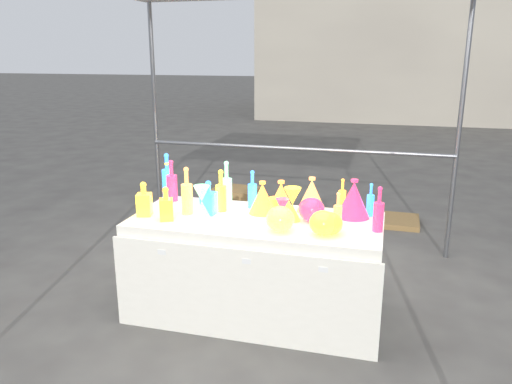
% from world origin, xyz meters
% --- Properties ---
extents(ground, '(80.00, 80.00, 0.00)m').
position_xyz_m(ground, '(0.00, 0.00, 0.00)').
color(ground, '#65635E').
rests_on(ground, ground).
extents(display_table, '(1.84, 0.83, 0.75)m').
position_xyz_m(display_table, '(0.00, -0.01, 0.37)').
color(display_table, white).
rests_on(display_table, ground).
extents(background_building, '(14.00, 6.00, 6.00)m').
position_xyz_m(background_building, '(4.00, 14.00, 3.00)').
color(background_building, beige).
rests_on(background_building, ground).
extents(cardboard_box_closed, '(0.55, 0.42, 0.38)m').
position_xyz_m(cardboard_box_closed, '(-0.80, 2.08, 0.19)').
color(cardboard_box_closed, olive).
rests_on(cardboard_box_closed, ground).
extents(cardboard_box_flat, '(0.73, 0.53, 0.06)m').
position_xyz_m(cardboard_box_flat, '(0.94, 2.41, 0.03)').
color(cardboard_box_flat, olive).
rests_on(cardboard_box_flat, ground).
extents(bottle_0, '(0.09, 0.09, 0.30)m').
position_xyz_m(bottle_0, '(-0.85, 0.35, 0.90)').
color(bottle_0, '#EB4616').
rests_on(bottle_0, display_table).
extents(bottle_1, '(0.10, 0.10, 0.37)m').
position_xyz_m(bottle_1, '(-0.85, 0.35, 0.94)').
color(bottle_1, green).
rests_on(bottle_1, display_table).
extents(bottle_3, '(0.11, 0.11, 0.34)m').
position_xyz_m(bottle_3, '(-0.78, 0.27, 0.92)').
color(bottle_3, '#1A3999').
rests_on(bottle_3, display_table).
extents(bottle_4, '(0.10, 0.10, 0.36)m').
position_xyz_m(bottle_4, '(-0.52, -0.02, 0.93)').
color(bottle_4, '#117053').
rests_on(bottle_4, display_table).
extents(bottle_5, '(0.09, 0.09, 0.38)m').
position_xyz_m(bottle_5, '(-0.28, 0.17, 0.94)').
color(bottle_5, '#CA2885').
rests_on(bottle_5, display_table).
extents(bottle_6, '(0.09, 0.09, 0.32)m').
position_xyz_m(bottle_6, '(-0.30, 0.11, 0.91)').
color(bottle_6, '#EB4616').
rests_on(bottle_6, display_table).
extents(bottle_7, '(0.08, 0.08, 0.30)m').
position_xyz_m(bottle_7, '(-0.10, 0.25, 0.90)').
color(bottle_7, green).
rests_on(bottle_7, display_table).
extents(decanter_0, '(0.12, 0.12, 0.26)m').
position_xyz_m(decanter_0, '(-0.81, -0.14, 0.88)').
color(decanter_0, '#EB4616').
rests_on(decanter_0, display_table).
extents(decanter_1, '(0.13, 0.13, 0.25)m').
position_xyz_m(decanter_1, '(-0.61, -0.19, 0.87)').
color(decanter_1, yellow).
rests_on(decanter_1, display_table).
extents(decanter_2, '(0.11, 0.11, 0.26)m').
position_xyz_m(decanter_2, '(-0.37, 0.01, 0.88)').
color(decanter_2, green).
rests_on(decanter_2, display_table).
extents(hourglass_0, '(0.12, 0.12, 0.19)m').
position_xyz_m(hourglass_0, '(0.16, -0.08, 0.85)').
color(hourglass_0, yellow).
rests_on(hourglass_0, display_table).
extents(hourglass_1, '(0.10, 0.10, 0.19)m').
position_xyz_m(hourglass_1, '(0.21, -0.09, 0.85)').
color(hourglass_1, '#1A3999').
rests_on(hourglass_1, display_table).
extents(hourglass_3, '(0.15, 0.15, 0.24)m').
position_xyz_m(hourglass_3, '(-0.39, -0.06, 0.87)').
color(hourglass_3, '#CA2885').
rests_on(hourglass_3, display_table).
extents(hourglass_4, '(0.16, 0.16, 0.24)m').
position_xyz_m(hourglass_4, '(0.26, 0.03, 0.87)').
color(hourglass_4, '#EB4616').
rests_on(hourglass_4, display_table).
extents(globe_0, '(0.22, 0.22, 0.15)m').
position_xyz_m(globe_0, '(0.51, -0.21, 0.82)').
color(globe_0, '#EB4616').
rests_on(globe_0, display_table).
extents(globe_1, '(0.23, 0.23, 0.15)m').
position_xyz_m(globe_1, '(0.23, -0.21, 0.83)').
color(globe_1, '#117053').
rests_on(globe_1, display_table).
extents(globe_2, '(0.18, 0.18, 0.13)m').
position_xyz_m(globe_2, '(0.56, -0.19, 0.82)').
color(globe_2, yellow).
rests_on(globe_2, display_table).
extents(globe_3, '(0.22, 0.22, 0.15)m').
position_xyz_m(globe_3, '(0.39, 0.05, 0.83)').
color(globe_3, '#1A3999').
rests_on(globe_3, display_table).
extents(lampshade_0, '(0.26, 0.26, 0.26)m').
position_xyz_m(lampshade_0, '(0.16, 0.13, 0.88)').
color(lampshade_0, '#F2FF35').
rests_on(lampshade_0, display_table).
extents(lampshade_1, '(0.24, 0.24, 0.25)m').
position_xyz_m(lampshade_1, '(0.01, 0.14, 0.87)').
color(lampshade_1, '#F2FF35').
rests_on(lampshade_1, display_table).
extents(lampshade_2, '(0.28, 0.28, 0.28)m').
position_xyz_m(lampshade_2, '(0.67, 0.22, 0.89)').
color(lampshade_2, '#1A3999').
rests_on(lampshade_2, display_table).
extents(lampshade_3, '(0.29, 0.29, 0.26)m').
position_xyz_m(lampshade_3, '(0.36, 0.28, 0.88)').
color(lampshade_3, '#117053').
rests_on(lampshade_3, display_table).
extents(bottle_8, '(0.06, 0.06, 0.25)m').
position_xyz_m(bottle_8, '(0.79, 0.29, 0.87)').
color(bottle_8, green).
rests_on(bottle_8, display_table).
extents(bottle_9, '(0.06, 0.06, 0.26)m').
position_xyz_m(bottle_9, '(0.58, 0.33, 0.88)').
color(bottle_9, yellow).
rests_on(bottle_9, display_table).
extents(bottle_10, '(0.09, 0.09, 0.31)m').
position_xyz_m(bottle_10, '(0.86, -0.04, 0.91)').
color(bottle_10, '#1A3999').
rests_on(bottle_10, display_table).
extents(bottle_11, '(0.06, 0.06, 0.26)m').
position_xyz_m(bottle_11, '(0.59, -0.07, 0.88)').
color(bottle_11, '#117053').
rests_on(bottle_11, display_table).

